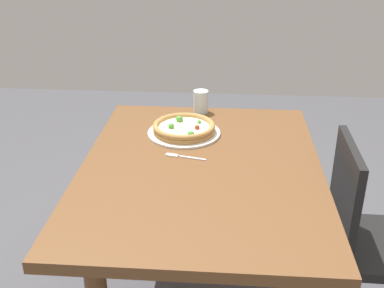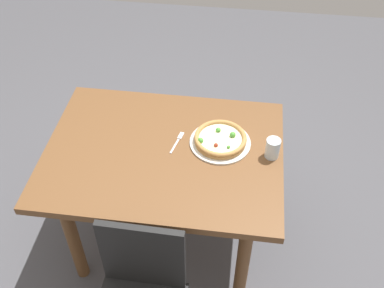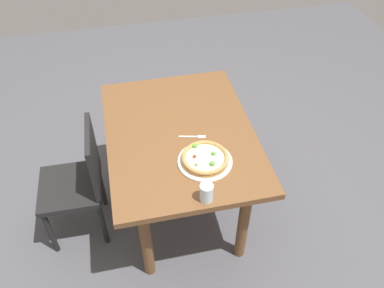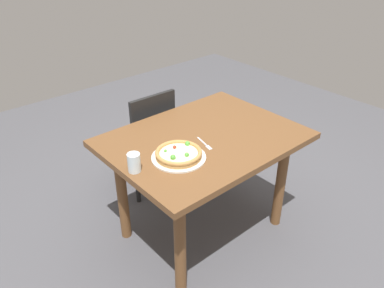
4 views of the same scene
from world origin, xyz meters
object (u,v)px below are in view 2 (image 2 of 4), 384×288
(drinking_glass, at_px, (273,148))
(fork, at_px, (178,141))
(pizza, at_px, (220,139))
(dining_table, at_px, (164,166))
(plate, at_px, (220,142))

(drinking_glass, bearing_deg, fork, 174.73)
(pizza, height_order, fork, pizza)
(dining_table, height_order, plate, plate)
(plate, relative_size, drinking_glass, 2.93)
(dining_table, distance_m, pizza, 0.33)
(plate, height_order, fork, plate)
(pizza, bearing_deg, plate, 7.16)
(dining_table, xyz_separation_m, fork, (0.06, 0.08, 0.12))
(plate, height_order, pizza, pizza)
(dining_table, distance_m, plate, 0.32)
(plate, relative_size, fork, 1.91)
(plate, bearing_deg, fork, -176.68)
(fork, bearing_deg, drinking_glass, -81.96)
(pizza, bearing_deg, fork, -176.68)
(plate, xyz_separation_m, fork, (-0.22, -0.01, -0.00))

